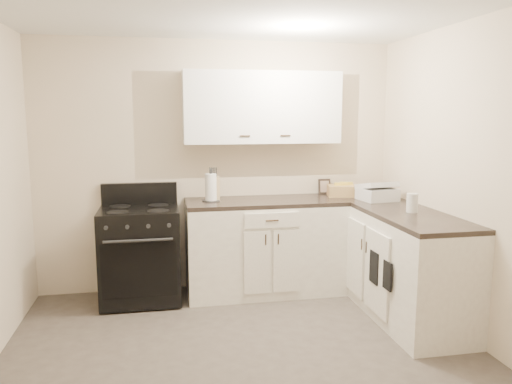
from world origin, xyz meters
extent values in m
plane|color=#473F38|center=(0.00, 0.00, 0.00)|extent=(3.60, 3.60, 0.00)
plane|color=beige|center=(0.00, 1.80, 1.25)|extent=(3.60, 0.00, 3.60)
plane|color=beige|center=(1.80, 0.00, 1.25)|extent=(0.00, 3.60, 3.60)
plane|color=beige|center=(0.00, -1.80, 1.25)|extent=(3.60, 0.00, 3.60)
cube|color=white|center=(0.43, 1.50, 0.45)|extent=(1.55, 0.60, 0.90)
cube|color=white|center=(1.50, 0.85, 0.45)|extent=(0.60, 1.90, 0.90)
cube|color=black|center=(0.43, 1.50, 0.92)|extent=(1.55, 0.60, 0.04)
cube|color=black|center=(1.50, 0.85, 0.92)|extent=(0.60, 1.90, 0.04)
cube|color=white|center=(0.43, 1.65, 1.84)|extent=(1.55, 0.30, 0.70)
cube|color=black|center=(-0.79, 1.48, 0.46)|extent=(0.73, 0.63, 0.88)
cube|color=tan|center=(-0.08, 1.56, 1.06)|extent=(0.12, 0.11, 0.23)
cylinder|color=white|center=(-0.10, 1.53, 1.07)|extent=(0.14, 0.14, 0.27)
cube|color=black|center=(1.12, 1.75, 1.02)|extent=(0.13, 0.04, 0.16)
cube|color=tan|center=(1.28, 1.57, 1.00)|extent=(0.38, 0.29, 0.11)
cube|color=silver|center=(1.50, 1.27, 1.00)|extent=(0.37, 0.35, 0.12)
cylinder|color=silver|center=(1.54, 0.65, 1.02)|extent=(0.10, 0.10, 0.16)
cube|color=black|center=(1.18, 0.33, 0.50)|extent=(0.02, 0.13, 0.23)
cube|color=black|center=(1.18, 0.57, 0.49)|extent=(0.02, 0.16, 0.27)
camera|label=1|loc=(-0.59, -3.23, 1.77)|focal=35.00mm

